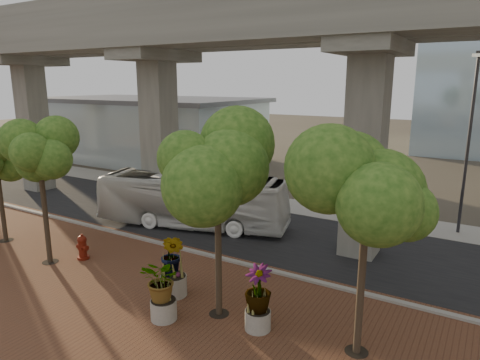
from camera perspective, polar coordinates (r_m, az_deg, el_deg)
The scene contains 17 objects.
ground at distance 21.66m, azimuth -1.61°, elevation -8.36°, with size 160.00×160.00×0.00m, color #3D372C.
brick_plaza at distance 16.15m, azimuth -17.75°, elevation -16.77°, with size 70.00×13.00×0.06m, color brown.
asphalt_road at distance 23.26m, azimuth 1.05°, elevation -6.78°, with size 90.00×8.00×0.04m, color black.
curb_strip at distance 20.10m, azimuth -4.72°, elevation -9.90°, with size 70.00×0.25×0.16m, color gray.
far_sidewalk at distance 27.93m, azimuth 6.70°, elevation -3.45°, with size 90.00×3.00×0.06m, color gray.
transit_viaduct at distance 21.90m, azimuth 1.13°, elevation 11.42°, with size 72.00×5.60×12.40m.
station_pavilion at distance 45.43m, azimuth -12.21°, elevation 6.78°, with size 23.00×13.00×6.30m.
transit_bus at distance 23.70m, azimuth -6.42°, elevation -2.78°, with size 2.49×10.62×2.96m, color silver.
fire_hydrant at distance 20.71m, azimuth -20.26°, elevation -8.37°, with size 0.59×0.53×1.17m.
planter_front at distance 14.77m, azimuth -10.28°, elevation -13.38°, with size 1.96×1.96×2.16m.
planter_right at distance 14.01m, azimuth 2.43°, elevation -14.62°, with size 2.06×2.06×2.20m.
planter_left at distance 16.19m, azimuth -8.96°, elevation -10.29°, with size 2.19×2.19×2.41m.
street_tree_near_west at distance 19.83m, azimuth -25.24°, elevation 3.16°, with size 3.46×3.46×6.46m.
street_tree_near_east at distance 13.62m, azimuth -3.04°, elevation 1.71°, with size 4.22×4.22×7.10m.
street_tree_far_east at distance 12.11m, azimuth 16.61°, elevation -1.87°, with size 3.74×3.74×6.56m.
streetlamp_west at distance 32.90m, azimuth -11.31°, elevation 8.30°, with size 0.45×1.33×9.16m.
streetlamp_east at distance 24.50m, azimuth 28.28°, elevation 5.61°, with size 0.46×1.34×9.24m.
Camera 1 is at (10.88, -16.99, 7.87)m, focal length 32.00 mm.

